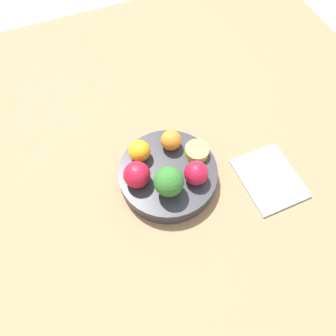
{
  "coord_description": "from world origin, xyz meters",
  "views": [
    {
      "loc": [
        0.12,
        0.29,
        0.62
      ],
      "look_at": [
        0.0,
        0.0,
        0.07
      ],
      "focal_mm": 35.0,
      "sensor_mm": 36.0,
      "label": 1
    }
  ],
  "objects": [
    {
      "name": "orange_back",
      "position": [
        0.04,
        -0.05,
        0.08
      ],
      "size": [
        0.04,
        0.04,
        0.04
      ],
      "color": "orange",
      "rests_on": "bowl"
    },
    {
      "name": "table_surface",
      "position": [
        0.0,
        0.0,
        0.01
      ],
      "size": [
        1.2,
        1.2,
        0.02
      ],
      "color": "#936D4C",
      "rests_on": "ground_plane"
    },
    {
      "name": "ground_plane",
      "position": [
        0.0,
        0.0,
        0.0
      ],
      "size": [
        6.0,
        6.0,
        0.0
      ],
      "primitive_type": "plane",
      "color": "gray"
    },
    {
      "name": "napkin",
      "position": [
        -0.19,
        0.08,
        0.02
      ],
      "size": [
        0.12,
        0.14,
        0.01
      ],
      "color": "silver",
      "rests_on": "table_surface"
    },
    {
      "name": "broccoli",
      "position": [
        0.02,
        0.04,
        0.09
      ],
      "size": [
        0.06,
        0.06,
        0.07
      ],
      "color": "#8CB76B",
      "rests_on": "bowl"
    },
    {
      "name": "bowl",
      "position": [
        0.0,
        0.0,
        0.04
      ],
      "size": [
        0.2,
        0.2,
        0.04
      ],
      "color": "#2D2D33",
      "rests_on": "table_surface"
    },
    {
      "name": "apple_red",
      "position": [
        0.06,
        -0.0,
        0.08
      ],
      "size": [
        0.05,
        0.05,
        0.05
      ],
      "color": "#B7142D",
      "rests_on": "bowl"
    },
    {
      "name": "small_cup",
      "position": [
        -0.07,
        -0.01,
        0.07
      ],
      "size": [
        0.05,
        0.05,
        0.02
      ],
      "color": "#F4CC4C",
      "rests_on": "bowl"
    },
    {
      "name": "apple_green",
      "position": [
        -0.04,
        0.04,
        0.08
      ],
      "size": [
        0.05,
        0.05,
        0.05
      ],
      "color": "#B7142D",
      "rests_on": "bowl"
    },
    {
      "name": "orange_front",
      "position": [
        -0.03,
        -0.05,
        0.08
      ],
      "size": [
        0.04,
        0.04,
        0.04
      ],
      "color": "orange",
      "rests_on": "bowl"
    }
  ]
}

